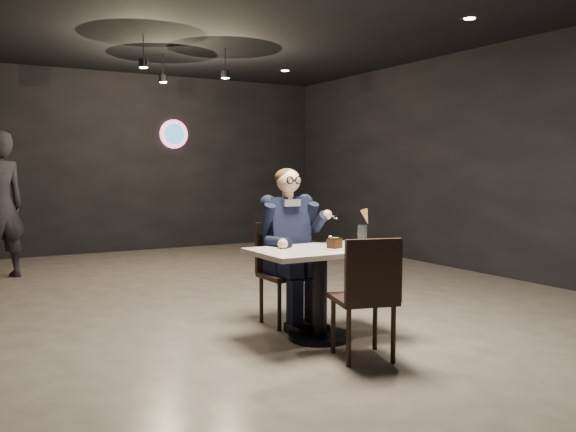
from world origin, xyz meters
TOP-DOWN VIEW (x-y plane):
  - floor at (0.00, 0.00)m, footprint 9.00×9.00m
  - wall_sign at (0.80, 4.47)m, footprint 0.50×0.06m
  - pendant_lights at (0.00, 2.00)m, footprint 1.40×1.20m
  - main_table at (-0.10, -1.65)m, footprint 1.10×0.70m
  - chair_far at (-0.10, -1.10)m, footprint 0.42×0.46m
  - chair_near at (-0.10, -2.23)m, footprint 0.53×0.56m
  - seated_man at (-0.10, -1.10)m, footprint 0.60×0.80m
  - dessert_plate at (-0.03, -1.76)m, footprint 0.20×0.20m
  - cake_slice at (-0.03, -1.76)m, footprint 0.13×0.11m
  - mint_leaf at (-0.01, -1.74)m, footprint 0.06×0.04m
  - sundae_glass at (0.29, -1.70)m, footprint 0.08×0.08m
  - wafer_cone at (0.31, -1.72)m, footprint 0.08×0.08m

SIDE VIEW (x-z plane):
  - floor at x=0.00m, z-range 0.00..0.00m
  - main_table at x=-0.10m, z-range 0.00..0.75m
  - chair_far at x=-0.10m, z-range 0.00..0.92m
  - chair_near at x=-0.10m, z-range 0.00..0.92m
  - seated_man at x=-0.10m, z-range 0.00..1.44m
  - dessert_plate at x=-0.03m, z-range 0.75..0.76m
  - cake_slice at x=-0.03m, z-range 0.76..0.84m
  - sundae_glass at x=0.29m, z-range 0.75..0.93m
  - mint_leaf at x=-0.01m, z-range 0.84..0.85m
  - wafer_cone at x=0.31m, z-range 0.93..1.06m
  - wall_sign at x=0.80m, z-range 1.75..2.25m
  - pendant_lights at x=0.00m, z-range 2.70..3.06m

